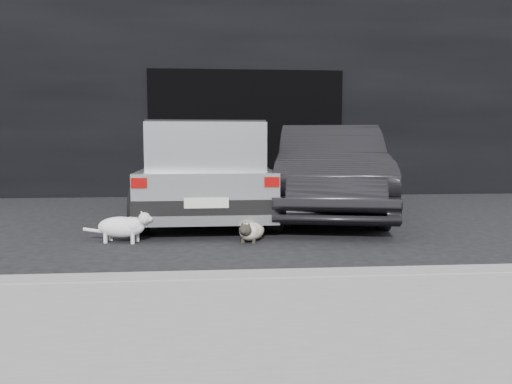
{
  "coord_description": "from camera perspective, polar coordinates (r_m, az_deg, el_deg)",
  "views": [
    {
      "loc": [
        0.31,
        -6.38,
        1.14
      ],
      "look_at": [
        0.82,
        -0.42,
        0.53
      ],
      "focal_mm": 35.0,
      "sensor_mm": 36.0,
      "label": 1
    }
  ],
  "objects": [
    {
      "name": "building_facade",
      "position": [
        12.47,
        -1.76,
        12.06
      ],
      "size": [
        34.0,
        4.0,
        5.0
      ],
      "primitive_type": "cube",
      "color": "black",
      "rests_on": "ground"
    },
    {
      "name": "ground",
      "position": [
        6.49,
        -7.61,
        -4.38
      ],
      "size": [
        80.0,
        80.0,
        0.0
      ],
      "primitive_type": "plane",
      "color": "black",
      "rests_on": "ground"
    },
    {
      "name": "second_car",
      "position": [
        7.75,
        8.41,
        2.45
      ],
      "size": [
        2.25,
        4.43,
        1.39
      ],
      "primitive_type": "imported",
      "rotation": [
        0.0,
        0.0,
        -0.19
      ],
      "color": "black",
      "rests_on": "ground"
    },
    {
      "name": "cat_white",
      "position": [
        5.85,
        -14.81,
        -3.8
      ],
      "size": [
        0.8,
        0.39,
        0.38
      ],
      "rotation": [
        0.0,
        0.0,
        -1.8
      ],
      "color": "white",
      "rests_on": "ground"
    },
    {
      "name": "silver_hatchback",
      "position": [
        7.45,
        -5.64,
        2.91
      ],
      "size": [
        1.93,
        3.83,
        1.41
      ],
      "rotation": [
        0.0,
        0.0,
        0.01
      ],
      "color": "#A7AAAB",
      "rests_on": "ground"
    },
    {
      "name": "garage_opening",
      "position": [
        10.39,
        -1.12,
        6.68
      ],
      "size": [
        4.0,
        0.1,
        2.6
      ],
      "primitive_type": "cube",
      "color": "black",
      "rests_on": "ground"
    },
    {
      "name": "sidewalk",
      "position": [
        2.88,
        9.68,
        -16.45
      ],
      "size": [
        18.0,
        2.2,
        0.11
      ],
      "primitive_type": "cube",
      "color": "gray",
      "rests_on": "ground"
    },
    {
      "name": "cat_siamese",
      "position": [
        5.72,
        -0.58,
        -4.49
      ],
      "size": [
        0.42,
        0.73,
        0.26
      ],
      "rotation": [
        0.0,
        0.0,
        2.77
      ],
      "color": "beige",
      "rests_on": "ground"
    },
    {
      "name": "curb",
      "position": [
        3.99,
        5.28,
        -9.96
      ],
      "size": [
        18.0,
        0.25,
        0.12
      ],
      "primitive_type": "cube",
      "color": "gray",
      "rests_on": "ground"
    }
  ]
}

